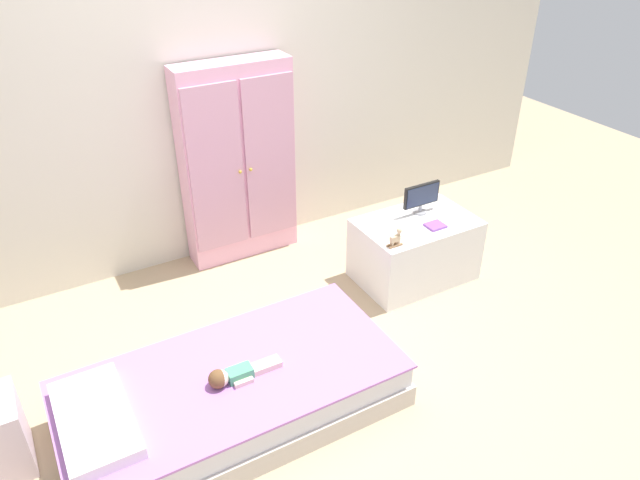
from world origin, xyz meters
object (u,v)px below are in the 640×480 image
Objects in this scene: tv_stand at (414,249)px; tv_monitor at (422,196)px; doll at (232,375)px; bed at (234,394)px; wardrobe at (238,164)px; rocking_horse_toy at (396,238)px; book_purple at (435,226)px.

tv_stand is 0.38m from tv_monitor.
tv_stand is at bearing 20.70° from doll.
bed is at bearing -158.92° from tv_monitor.
bed is 1.21× the size of wardrobe.
rocking_horse_toy reaches higher than tv_stand.
rocking_horse_toy reaches higher than bed.
doll is at bearing -163.60° from book_purple.
wardrobe reaches higher than rocking_horse_toy.
tv_stand is 6.52× the size of book_purple.
book_purple is (0.06, -0.12, 0.24)m from tv_stand.
wardrobe is 1.39m from tv_stand.
book_purple is at bearing -62.96° from tv_stand.
wardrobe is at bearing 65.05° from doll.
doll is 3.16× the size of book_purple.
bed is at bearing -163.49° from rocking_horse_toy.
rocking_horse_toy is (-0.31, -0.18, 0.29)m from tv_stand.
tv_stand is 6.60× the size of rocking_horse_toy.
book_purple is (1.68, 0.45, 0.32)m from bed.
rocking_horse_toy is at bearing 16.51° from bed.
book_purple is (0.37, 0.06, -0.05)m from rocking_horse_toy.
wardrobe is 1.80× the size of tv_stand.
bed is at bearing 71.02° from doll.
wardrobe is 1.45m from book_purple.
wardrobe is 1.28m from rocking_horse_toy.
book_purple is (0.98, -1.04, -0.27)m from wardrobe.
book_purple is at bearing -98.81° from tv_monitor.
wardrobe reaches higher than bed.
doll is 1.40m from rocking_horse_toy.
book_purple is at bearing 9.68° from rocking_horse_toy.
wardrobe is at bearing 134.87° from tv_stand.
bed is 4.49× the size of doll.
tv_monitor is at bearing 22.28° from doll.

